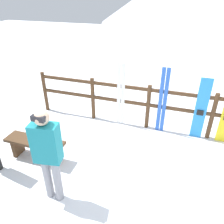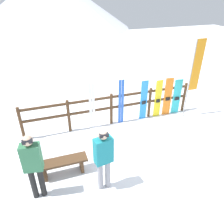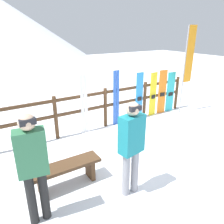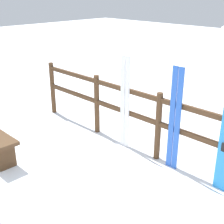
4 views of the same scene
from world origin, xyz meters
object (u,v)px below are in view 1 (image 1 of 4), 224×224
Objects in this scene: person_teal at (47,151)px; snowboard_blue at (201,110)px; ski_pair_white at (121,95)px; bench at (35,145)px; ski_pair_blue at (163,101)px.

person_teal reaches higher than snowboard_blue.
ski_pair_white is 1.10× the size of snowboard_blue.
bench is 0.83× the size of snowboard_blue.
ski_pair_white is at bearing 179.90° from snowboard_blue.
snowboard_blue is (2.28, 2.62, -0.24)m from person_teal.
bench is 2.32m from ski_pair_white.
person_teal is 1.02× the size of ski_pair_white.
bench is at bearing -123.88° from ski_pair_white.
ski_pair_blue is 0.87m from snowboard_blue.
snowboard_blue is at bearing -0.23° from ski_pair_blue.
bench is 0.76× the size of ski_pair_blue.
snowboard_blue is at bearing 30.73° from bench.
snowboard_blue is (1.90, -0.00, -0.08)m from ski_pair_white.
ski_pair_blue is (1.42, 2.63, -0.17)m from person_teal.
ski_pair_white reaches higher than snowboard_blue.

